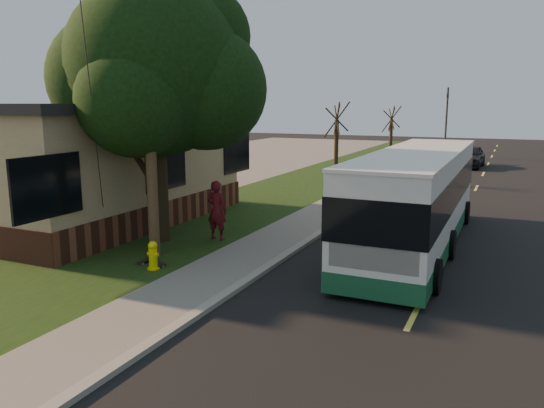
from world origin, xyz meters
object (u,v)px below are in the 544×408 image
(fire_hydrant, at_px, (153,255))
(leafy_tree, at_px, (158,72))
(distant_car, at_px, (469,156))
(transit_bus, at_px, (417,196))
(dumpster, at_px, (104,202))
(skateboarder, at_px, (217,210))
(skateboard_spare, at_px, (156,262))
(bare_tree_near, at_px, (336,142))
(traffic_signal, at_px, (446,117))
(skateboard_main, at_px, (146,260))
(bare_tree_far, at_px, (391,134))
(utility_pole, at_px, (148,89))

(fire_hydrant, distance_m, leafy_tree, 5.65)
(distant_car, bearing_deg, transit_bus, -86.10)
(dumpster, bearing_deg, skateboarder, -11.55)
(fire_hydrant, xyz_separation_m, skateboard_spare, (-0.20, 0.39, -0.30))
(bare_tree_near, height_order, skateboard_spare, bare_tree_near)
(transit_bus, bearing_deg, traffic_signal, 95.13)
(leafy_tree, bearing_deg, distant_car, 74.19)
(leafy_tree, xyz_separation_m, transit_bus, (7.25, 2.60, -3.62))
(skateboard_main, bearing_deg, leafy_tree, 114.40)
(bare_tree_near, bearing_deg, leafy_tree, -92.50)
(skateboard_spare, bearing_deg, bare_tree_far, 90.39)
(bare_tree_near, distance_m, distant_car, 11.46)
(traffic_signal, xyz_separation_m, transit_bus, (2.58, -28.75, -1.62))
(skateboard_spare, distance_m, dumpster, 6.76)
(leafy_tree, height_order, skateboarder, leafy_tree)
(skateboard_spare, xyz_separation_m, distant_car, (5.65, 27.05, 0.63))
(leafy_tree, height_order, traffic_signal, leafy_tree)
(leafy_tree, bearing_deg, transit_bus, 19.71)
(skateboarder, relative_size, skateboard_main, 2.51)
(fire_hydrant, relative_size, transit_bus, 0.07)
(traffic_signal, xyz_separation_m, skateboarder, (-3.15, -30.69, -2.17))
(skateboarder, height_order, dumpster, skateboarder)
(traffic_signal, bearing_deg, leafy_tree, -98.47)
(leafy_tree, relative_size, bare_tree_near, 1.81)
(bare_tree_far, bearing_deg, transit_bus, -76.19)
(utility_pole, relative_size, skateboard_main, 12.25)
(utility_pole, height_order, leafy_tree, utility_pole)
(fire_hydrant, distance_m, distant_car, 27.98)
(leafy_tree, height_order, dumpster, leafy_tree)
(leafy_tree, distance_m, skateboard_main, 5.59)
(skateboard_spare, distance_m, distant_car, 27.64)
(leafy_tree, relative_size, transit_bus, 0.73)
(bare_tree_far, distance_m, dumpster, 26.11)
(skateboard_main, distance_m, dumpster, 6.42)
(bare_tree_near, xyz_separation_m, dumpster, (-4.68, -13.56, -1.52))
(traffic_signal, xyz_separation_m, distant_car, (2.35, -6.56, -2.40))
(leafy_tree, xyz_separation_m, bare_tree_near, (0.67, 15.35, -3.02))
(bare_tree_near, distance_m, transit_bus, 14.36)
(leafy_tree, xyz_separation_m, skateboard_main, (0.99, -2.19, -5.05))
(bare_tree_far, bearing_deg, bare_tree_near, -92.39)
(fire_hydrant, xyz_separation_m, utility_pole, (-0.71, 0.99, 4.20))
(dumpster, bearing_deg, skateboard_spare, -37.01)
(skateboard_spare, bearing_deg, distant_car, 78.21)
(fire_hydrant, distance_m, dumpster, 7.14)
(skateboard_spare, height_order, distant_car, distant_car)
(bare_tree_near, bearing_deg, skateboard_spare, -87.72)
(fire_hydrant, height_order, skateboarder, skateboarder)
(skateboard_spare, bearing_deg, utility_pole, 129.77)
(transit_bus, bearing_deg, skateboarder, -161.34)
(utility_pole, bearing_deg, bare_tree_near, 90.66)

